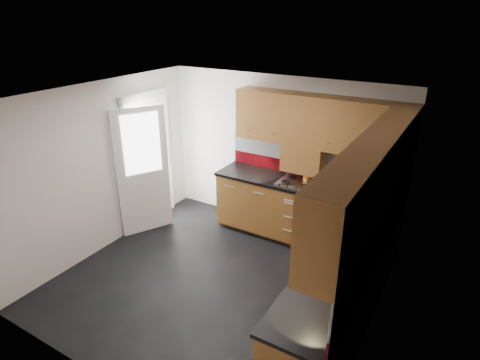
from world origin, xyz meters
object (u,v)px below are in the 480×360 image
Objects in this scene: food_processor at (371,209)px; toaster at (358,186)px; utensil_pot at (308,175)px; gas_hob at (298,183)px.

toaster is at bearing 115.94° from food_processor.
toaster is (0.73, 0.01, -0.00)m from utensil_pot.
gas_hob is at bearing -169.73° from toaster.
food_processor reaches higher than toaster.
gas_hob is 1.70× the size of food_processor.
utensil_pot reaches higher than toaster.
gas_hob is 1.29× the size of utensil_pot.
gas_hob is 0.19m from utensil_pot.
toaster reaches higher than gas_hob.
toaster is 0.89× the size of food_processor.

